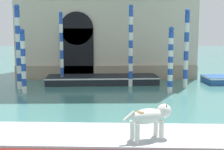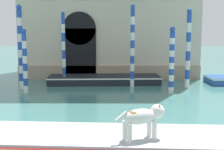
{
  "view_description": "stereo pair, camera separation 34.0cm",
  "coord_description": "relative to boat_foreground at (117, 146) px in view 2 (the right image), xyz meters",
  "views": [
    {
      "loc": [
        1.75,
        -2.43,
        3.18
      ],
      "look_at": [
        2.01,
        11.26,
        1.2
      ],
      "focal_mm": 50.0,
      "sensor_mm": 36.0,
      "label": 1
    },
    {
      "loc": [
        2.09,
        -2.43,
        3.18
      ],
      "look_at": [
        2.01,
        11.26,
        1.2
      ],
      "focal_mm": 50.0,
      "sensor_mm": 36.0,
      "label": 2
    }
  ],
  "objects": [
    {
      "name": "mooring_pole_3",
      "position": [
        -5.12,
        9.48,
        1.93
      ],
      "size": [
        0.29,
        0.29,
        4.52
      ],
      "color": "white",
      "rests_on": "ground_plane"
    },
    {
      "name": "boat_moored_near_palazzo",
      "position": [
        -0.65,
        11.07,
        -0.1
      ],
      "size": [
        6.66,
        2.21,
        0.48
      ],
      "rotation": [
        0.0,
        0.0,
        0.04
      ],
      "color": "black",
      "rests_on": "ground_plane"
    },
    {
      "name": "boat_foreground",
      "position": [
        0.0,
        0.0,
        0.0
      ],
      "size": [
        7.6,
        2.37,
        0.67
      ],
      "rotation": [
        0.0,
        0.0,
        -0.05
      ],
      "color": "maroon",
      "rests_on": "ground_plane"
    },
    {
      "name": "mooring_pole_5",
      "position": [
        0.97,
        10.18,
        1.95
      ],
      "size": [
        0.25,
        0.25,
        4.58
      ],
      "color": "white",
      "rests_on": "ground_plane"
    },
    {
      "name": "dog_on_deck",
      "position": [
        0.61,
        -0.38,
        0.85
      ],
      "size": [
        1.17,
        0.67,
        0.82
      ],
      "rotation": [
        0.0,
        0.0,
        0.4
      ],
      "color": "silver",
      "rests_on": "boat_foreground"
    },
    {
      "name": "mooring_pole_0",
      "position": [
        3.98,
        9.66,
        1.83
      ],
      "size": [
        0.26,
        0.26,
        4.32
      ],
      "color": "white",
      "rests_on": "ground_plane"
    },
    {
      "name": "mooring_pole_2",
      "position": [
        -4.56,
        8.25,
        1.29
      ],
      "size": [
        0.24,
        0.24,
        3.25
      ],
      "color": "white",
      "rests_on": "ground_plane"
    },
    {
      "name": "mooring_pole_4",
      "position": [
        2.84,
        8.29,
        1.34
      ],
      "size": [
        0.27,
        0.27,
        3.35
      ],
      "color": "white",
      "rests_on": "ground_plane"
    },
    {
      "name": "mooring_pole_1",
      "position": [
        -3.01,
        10.87,
        1.78
      ],
      "size": [
        0.21,
        0.21,
        4.23
      ],
      "color": "white",
      "rests_on": "ground_plane"
    }
  ]
}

